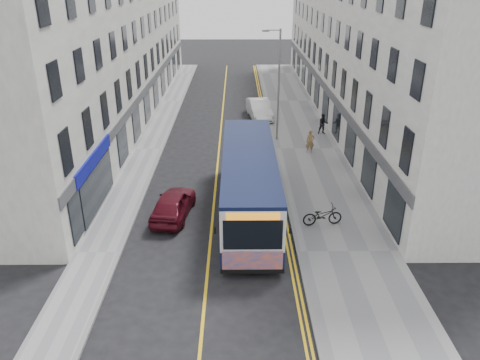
{
  "coord_description": "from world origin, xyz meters",
  "views": [
    {
      "loc": [
        1.24,
        -18.95,
        11.59
      ],
      "look_at": [
        1.42,
        3.28,
        1.6
      ],
      "focal_mm": 35.0,
      "sensor_mm": 36.0,
      "label": 1
    }
  ],
  "objects_px": {
    "city_bus": "(249,182)",
    "bicycle": "(322,215)",
    "pedestrian_far": "(323,124)",
    "streetlamp": "(278,82)",
    "car_maroon": "(173,204)",
    "pedestrian_near": "(310,142)",
    "car_white": "(259,109)"
  },
  "relations": [
    {
      "from": "pedestrian_near",
      "to": "streetlamp",
      "type": "bearing_deg",
      "value": 127.97
    },
    {
      "from": "pedestrian_near",
      "to": "car_maroon",
      "type": "xyz_separation_m",
      "value": [
        -8.28,
        -8.82,
        -0.22
      ]
    },
    {
      "from": "streetlamp",
      "to": "pedestrian_far",
      "type": "bearing_deg",
      "value": 18.27
    },
    {
      "from": "car_white",
      "to": "car_maroon",
      "type": "distance_m",
      "value": 18.29
    },
    {
      "from": "streetlamp",
      "to": "bicycle",
      "type": "distance_m",
      "value": 13.43
    },
    {
      "from": "bicycle",
      "to": "car_white",
      "type": "height_order",
      "value": "car_white"
    },
    {
      "from": "streetlamp",
      "to": "pedestrian_far",
      "type": "relative_size",
      "value": 5.08
    },
    {
      "from": "city_bus",
      "to": "pedestrian_far",
      "type": "distance_m",
      "value": 14.02
    },
    {
      "from": "city_bus",
      "to": "bicycle",
      "type": "bearing_deg",
      "value": -21.53
    },
    {
      "from": "city_bus",
      "to": "car_white",
      "type": "xyz_separation_m",
      "value": [
        1.33,
        17.28,
        -1.05
      ]
    },
    {
      "from": "city_bus",
      "to": "pedestrian_far",
      "type": "height_order",
      "value": "city_bus"
    },
    {
      "from": "city_bus",
      "to": "bicycle",
      "type": "height_order",
      "value": "city_bus"
    },
    {
      "from": "bicycle",
      "to": "car_maroon",
      "type": "relative_size",
      "value": 0.47
    },
    {
      "from": "bicycle",
      "to": "pedestrian_near",
      "type": "xyz_separation_m",
      "value": [
        0.84,
        9.98,
        0.29
      ]
    },
    {
      "from": "car_maroon",
      "to": "pedestrian_near",
      "type": "bearing_deg",
      "value": -125.34
    },
    {
      "from": "streetlamp",
      "to": "bicycle",
      "type": "bearing_deg",
      "value": -84.34
    },
    {
      "from": "car_white",
      "to": "car_maroon",
      "type": "relative_size",
      "value": 1.14
    },
    {
      "from": "pedestrian_far",
      "to": "city_bus",
      "type": "bearing_deg",
      "value": -118.6
    },
    {
      "from": "bicycle",
      "to": "pedestrian_near",
      "type": "distance_m",
      "value": 10.02
    },
    {
      "from": "pedestrian_near",
      "to": "car_white",
      "type": "relative_size",
      "value": 0.34
    },
    {
      "from": "pedestrian_near",
      "to": "car_white",
      "type": "height_order",
      "value": "pedestrian_near"
    },
    {
      "from": "streetlamp",
      "to": "pedestrian_near",
      "type": "bearing_deg",
      "value": -53.5
    },
    {
      "from": "bicycle",
      "to": "car_maroon",
      "type": "xyz_separation_m",
      "value": [
        -7.44,
        1.16,
        0.07
      ]
    },
    {
      "from": "pedestrian_near",
      "to": "car_maroon",
      "type": "bearing_deg",
      "value": -131.7
    },
    {
      "from": "pedestrian_near",
      "to": "pedestrian_far",
      "type": "xyz_separation_m",
      "value": [
        1.58,
        4.07,
        -0.02
      ]
    },
    {
      "from": "pedestrian_near",
      "to": "car_white",
      "type": "bearing_deg",
      "value": 110.94
    },
    {
      "from": "car_maroon",
      "to": "streetlamp",
      "type": "bearing_deg",
      "value": -110.02
    },
    {
      "from": "streetlamp",
      "to": "pedestrian_far",
      "type": "height_order",
      "value": "streetlamp"
    },
    {
      "from": "streetlamp",
      "to": "pedestrian_near",
      "type": "height_order",
      "value": "streetlamp"
    },
    {
      "from": "car_white",
      "to": "car_maroon",
      "type": "xyz_separation_m",
      "value": [
        -5.2,
        -17.54,
        -0.07
      ]
    },
    {
      "from": "pedestrian_far",
      "to": "pedestrian_near",
      "type": "bearing_deg",
      "value": -114.45
    },
    {
      "from": "pedestrian_far",
      "to": "bicycle",
      "type": "bearing_deg",
      "value": -103.0
    }
  ]
}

